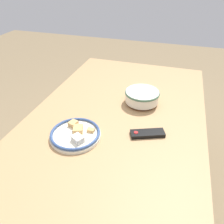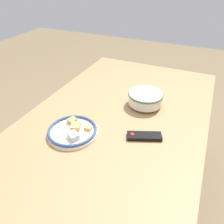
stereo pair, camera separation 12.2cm
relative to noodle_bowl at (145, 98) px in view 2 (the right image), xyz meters
The scene contains 5 objects.
ground_plane 0.83m from the noodle_bowl, 35.96° to the right, with size 8.00×8.00×0.00m, color #7F6B4C.
dining_table 0.23m from the noodle_bowl, 35.96° to the right, with size 1.59×0.99×0.75m.
noodle_bowl is the anchor object (origin of this frame).
food_plate 0.49m from the noodle_bowl, 31.92° to the right, with size 0.26×0.26×0.05m.
tv_remote 0.31m from the noodle_bowl, 16.42° to the left, with size 0.12×0.18×0.02m.
Camera 2 is at (0.97, 0.39, 1.48)m, focal length 35.00 mm.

